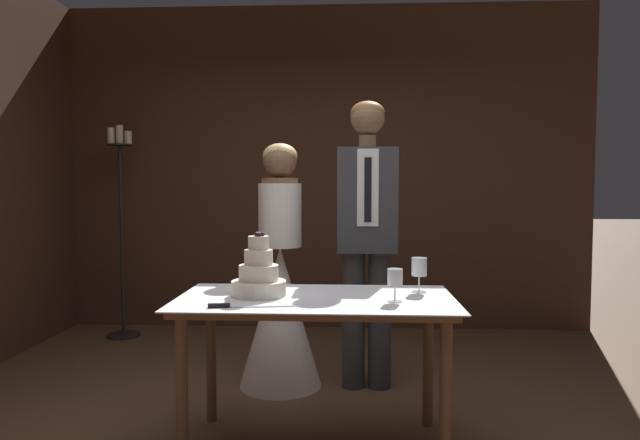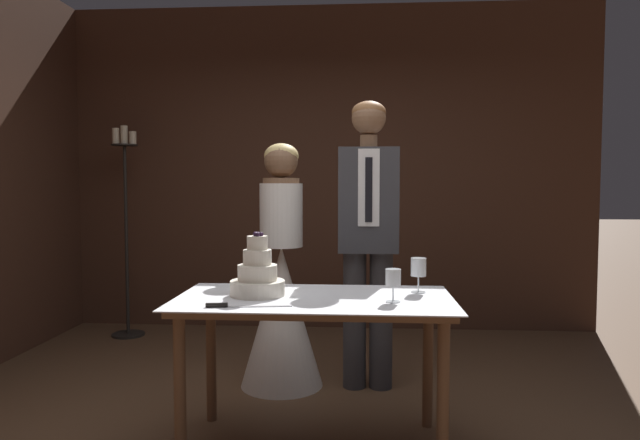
% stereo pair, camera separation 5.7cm
% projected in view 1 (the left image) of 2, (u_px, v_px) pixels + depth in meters
% --- Properties ---
extents(wall_back, '(4.90, 0.12, 2.95)m').
position_uv_depth(wall_back, '(322.00, 169.00, 5.28)').
color(wall_back, '#472B1E').
rests_on(wall_back, ground_plane).
extents(cake_table, '(1.38, 0.74, 0.76)m').
position_uv_depth(cake_table, '(316.00, 316.00, 2.85)').
color(cake_table, brown).
rests_on(cake_table, ground_plane).
extents(tiered_cake, '(0.28, 0.28, 0.33)m').
position_uv_depth(tiered_cake, '(259.00, 276.00, 2.88)').
color(tiered_cake, silver).
rests_on(tiered_cake, cake_table).
extents(cake_knife, '(0.39, 0.08, 0.02)m').
position_uv_depth(cake_knife, '(234.00, 306.00, 2.61)').
color(cake_knife, silver).
rests_on(cake_knife, cake_table).
extents(wine_glass_near, '(0.07, 0.07, 0.16)m').
position_uv_depth(wine_glass_near, '(395.00, 278.00, 2.73)').
color(wine_glass_near, silver).
rests_on(wine_glass_near, cake_table).
extents(wine_glass_middle, '(0.08, 0.08, 0.18)m').
position_uv_depth(wine_glass_middle, '(419.00, 269.00, 2.97)').
color(wine_glass_middle, silver).
rests_on(wine_glass_middle, cake_table).
extents(bride, '(0.54, 0.54, 1.59)m').
position_uv_depth(bride, '(280.00, 296.00, 3.73)').
color(bride, white).
rests_on(bride, ground_plane).
extents(groom, '(0.38, 0.25, 1.86)m').
position_uv_depth(groom, '(367.00, 228.00, 3.67)').
color(groom, '#38383D').
rests_on(groom, ground_plane).
extents(candle_stand, '(0.28, 0.28, 1.83)m').
position_uv_depth(candle_stand, '(121.00, 229.00, 4.93)').
color(candle_stand, black).
rests_on(candle_stand, ground_plane).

